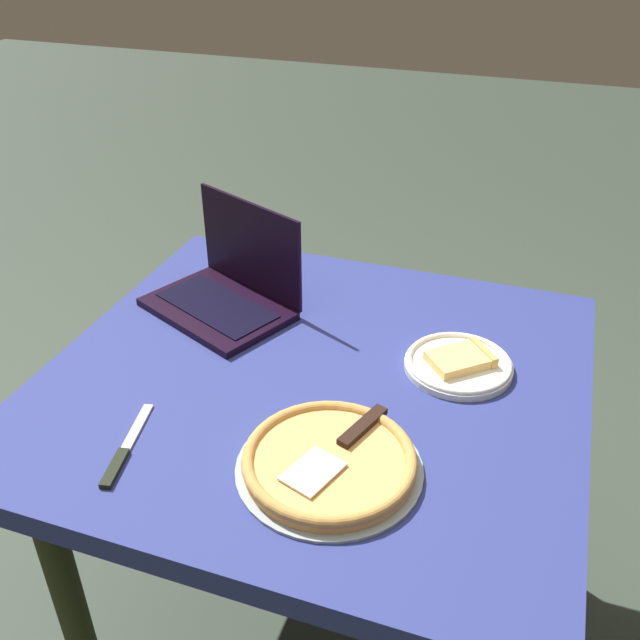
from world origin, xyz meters
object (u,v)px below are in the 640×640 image
at_px(pizza_plate, 459,363).
at_px(table_knife, 124,452).
at_px(laptop, 229,287).
at_px(dining_table, 314,408).
at_px(pizza_tray, 329,461).

xyz_separation_m(pizza_plate, table_knife, (0.51, 0.45, -0.01)).
bearing_deg(pizza_plate, laptop, -7.51).
bearing_deg(table_knife, dining_table, -125.64).
relative_size(pizza_plate, pizza_tray, 0.69).
bearing_deg(pizza_plate, pizza_tray, 66.37).
relative_size(dining_table, table_knife, 4.94).
distance_m(laptop, pizza_tray, 0.59).
bearing_deg(table_knife, pizza_plate, -138.97).
bearing_deg(dining_table, table_knife, 54.36).
height_order(dining_table, table_knife, table_knife).
xyz_separation_m(laptop, table_knife, (-0.04, 0.52, -0.05)).
distance_m(dining_table, table_knife, 0.42).
height_order(laptop, pizza_plate, laptop).
relative_size(laptop, pizza_tray, 1.21).
distance_m(laptop, pizza_plate, 0.56).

